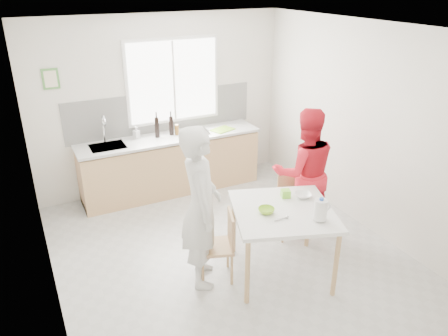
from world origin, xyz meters
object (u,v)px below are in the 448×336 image
object	(u,v)px
dining_table	(283,216)
bowl_white	(303,195)
bowl_green	(266,210)
milk_jug	(321,209)
person_white	(201,207)
wine_bottle_a	(157,127)
person_red	(304,173)
chair_left	(221,243)
wine_bottle_b	(171,125)
chair_far	(292,203)

from	to	relation	value
dining_table	bowl_white	xyz separation A→B (m)	(0.37, 0.14, 0.11)
bowl_green	milk_jug	bearing A→B (deg)	-42.66
person_white	wine_bottle_a	bearing A→B (deg)	11.86
person_red	bowl_green	world-z (taller)	person_red
person_white	bowl_white	world-z (taller)	person_white
dining_table	wine_bottle_a	size ratio (longest dim) A/B	4.28
chair_left	wine_bottle_b	xyz separation A→B (m)	(0.32, 2.39, 0.62)
chair_left	bowl_green	distance (m)	0.64
chair_far	person_white	xyz separation A→B (m)	(-1.45, -0.36, 0.47)
chair_far	wine_bottle_a	world-z (taller)	wine_bottle_a
dining_table	milk_jug	bearing A→B (deg)	-59.80
chair_far	person_white	bearing A→B (deg)	-147.07
bowl_green	wine_bottle_a	xyz separation A→B (m)	(-0.36, 2.59, 0.22)
person_red	wine_bottle_b	size ratio (longest dim) A/B	5.73
person_red	dining_table	bearing A→B (deg)	59.74
bowl_white	chair_left	bearing A→B (deg)	175.14
chair_far	person_white	size ratio (longest dim) A/B	0.44
dining_table	person_white	xyz separation A→B (m)	(-0.85, 0.29, 0.17)
person_red	wine_bottle_a	bearing A→B (deg)	-37.20
chair_far	person_red	world-z (taller)	person_red
bowl_white	person_red	bearing A→B (deg)	52.83
dining_table	chair_left	bearing A→B (deg)	160.95
chair_left	chair_far	size ratio (longest dim) A/B	1.00
chair_far	wine_bottle_b	bearing A→B (deg)	134.37
person_red	wine_bottle_a	world-z (taller)	person_red
chair_far	bowl_white	xyz separation A→B (m)	(-0.23, -0.51, 0.40)
person_white	milk_jug	bearing A→B (deg)	-102.80
dining_table	person_red	bearing A→B (deg)	40.69
wine_bottle_b	milk_jug	bearing A→B (deg)	-79.62
person_red	bowl_white	bearing A→B (deg)	71.88
bowl_white	milk_jug	world-z (taller)	milk_jug
bowl_white	wine_bottle_b	size ratio (longest dim) A/B	0.66
chair_far	bowl_green	bearing A→B (deg)	-122.55
person_white	milk_jug	size ratio (longest dim) A/B	7.50
chair_far	milk_jug	xyz separation A→B (m)	(-0.38, -1.02, 0.51)
bowl_green	wine_bottle_a	world-z (taller)	wine_bottle_a
chair_left	milk_jug	xyz separation A→B (m)	(0.87, -0.59, 0.51)
wine_bottle_a	bowl_green	bearing A→B (deg)	-82.14
wine_bottle_a	person_red	bearing A→B (deg)	-56.25
chair_left	milk_jug	distance (m)	1.17
dining_table	chair_far	distance (m)	0.93
chair_left	person_white	world-z (taller)	person_white
milk_jug	wine_bottle_b	distance (m)	3.03
dining_table	wine_bottle_b	xyz separation A→B (m)	(-0.33, 2.61, 0.33)
person_white	person_red	xyz separation A→B (m)	(1.60, 0.35, -0.06)
chair_left	bowl_green	size ratio (longest dim) A/B	4.58
chair_far	wine_bottle_b	world-z (taller)	wine_bottle_b
chair_left	person_white	bearing A→B (deg)	-90.00
person_red	milk_jug	world-z (taller)	person_red
dining_table	person_red	distance (m)	0.99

